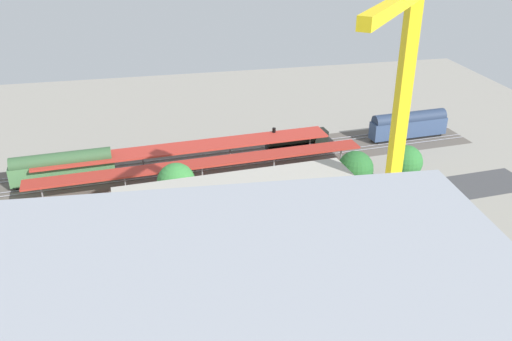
# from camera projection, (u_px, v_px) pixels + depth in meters

# --- Properties ---
(ground_plane) EXTENTS (172.74, 172.74, 0.00)m
(ground_plane) POSITION_uv_depth(u_px,v_px,m) (246.00, 214.00, 91.56)
(ground_plane) COLOR gray
(ground_plane) RESTS_ON ground
(rail_bed) EXTENTS (108.72, 22.43, 0.01)m
(rail_bed) POSITION_uv_depth(u_px,v_px,m) (225.00, 160.00, 110.83)
(rail_bed) COLOR #5B544C
(rail_bed) RESTS_ON ground
(street_asphalt) EXTENTS (108.34, 17.53, 0.01)m
(street_asphalt) POSITION_uv_depth(u_px,v_px,m) (249.00, 221.00, 89.72)
(street_asphalt) COLOR #424244
(street_asphalt) RESTS_ON ground
(track_rails) EXTENTS (107.63, 16.03, 0.12)m
(track_rails) POSITION_uv_depth(u_px,v_px,m) (225.00, 159.00, 110.75)
(track_rails) COLOR #9E9EA8
(track_rails) RESTS_ON ground
(platform_canopy_near) EXTENTS (62.95, 8.99, 3.94)m
(platform_canopy_near) POSITION_uv_depth(u_px,v_px,m) (202.00, 163.00, 100.82)
(platform_canopy_near) COLOR #A82D23
(platform_canopy_near) RESTS_ON ground
(platform_canopy_far) EXTENTS (58.01, 10.05, 4.21)m
(platform_canopy_far) POSITION_uv_depth(u_px,v_px,m) (187.00, 147.00, 106.68)
(platform_canopy_far) COLOR #B73328
(platform_canopy_far) RESTS_ON ground
(locomotive) EXTENTS (14.97, 3.92, 5.17)m
(locomotive) POSITION_uv_depth(u_px,v_px,m) (300.00, 140.00, 115.78)
(locomotive) COLOR black
(locomotive) RESTS_ON ground
(passenger_coach) EXTENTS (17.83, 4.50, 6.14)m
(passenger_coach) POSITION_uv_depth(u_px,v_px,m) (409.00, 125.00, 119.88)
(passenger_coach) COLOR black
(passenger_coach) RESTS_ON ground
(freight_coach_far) EXTENTS (18.88, 4.55, 5.93)m
(freight_coach_far) POSITION_uv_depth(u_px,v_px,m) (62.00, 167.00, 100.98)
(freight_coach_far) COLOR black
(freight_coach_far) RESTS_ON ground
(parked_car_0) EXTENTS (4.62, 2.18, 1.76)m
(parked_car_0) POSITION_uv_depth(u_px,v_px,m) (384.00, 211.00, 91.12)
(parked_car_0) COLOR black
(parked_car_0) RESTS_ON ground
(parked_car_1) EXTENTS (4.69, 2.34, 1.68)m
(parked_car_1) POSITION_uv_depth(u_px,v_px,m) (337.00, 218.00, 89.15)
(parked_car_1) COLOR black
(parked_car_1) RESTS_ON ground
(parked_car_2) EXTENTS (4.33, 1.97, 1.65)m
(parked_car_2) POSITION_uv_depth(u_px,v_px,m) (290.00, 225.00, 87.08)
(parked_car_2) COLOR black
(parked_car_2) RESTS_ON ground
(parked_car_3) EXTENTS (4.42, 2.01, 1.65)m
(parked_car_3) POSITION_uv_depth(u_px,v_px,m) (242.00, 231.00, 85.59)
(parked_car_3) COLOR black
(parked_car_3) RESTS_ON ground
(parked_car_4) EXTENTS (4.91, 2.07, 1.69)m
(parked_car_4) POSITION_uv_depth(u_px,v_px,m) (196.00, 233.00, 84.89)
(parked_car_4) COLOR black
(parked_car_4) RESTS_ON ground
(parked_car_5) EXTENTS (4.24, 2.32, 1.73)m
(parked_car_5) POSITION_uv_depth(u_px,v_px,m) (139.00, 240.00, 83.13)
(parked_car_5) COLOR black
(parked_car_5) RESTS_ON ground
(parked_car_6) EXTENTS (4.58, 1.95, 1.78)m
(parked_car_6) POSITION_uv_depth(u_px,v_px,m) (87.00, 246.00, 81.59)
(parked_car_6) COLOR black
(parked_car_6) RESTS_ON ground
(parked_car_7) EXTENTS (4.46, 2.36, 1.55)m
(parked_car_7) POSITION_uv_depth(u_px,v_px,m) (36.00, 252.00, 80.54)
(parked_car_7) COLOR black
(parked_car_7) RESTS_ON ground
(construction_building) EXTENTS (29.60, 20.45, 16.65)m
(construction_building) POSITION_uv_depth(u_px,v_px,m) (251.00, 273.00, 63.33)
(construction_building) COLOR yellow
(construction_building) RESTS_ON ground
(construction_roof_slab) EXTENTS (30.24, 21.09, 0.40)m
(construction_roof_slab) POSITION_uv_depth(u_px,v_px,m) (251.00, 210.00, 59.57)
(construction_roof_slab) COLOR #ADA89E
(construction_roof_slab) RESTS_ON construction_building
(tower_crane) EXTENTS (16.11, 19.29, 39.87)m
(tower_crane) POSITION_uv_depth(u_px,v_px,m) (395.00, 143.00, 60.82)
(tower_crane) COLOR gray
(tower_crane) RESTS_ON ground
(box_truck_0) EXTENTS (8.62, 2.63, 3.52)m
(box_truck_0) POSITION_uv_depth(u_px,v_px,m) (265.00, 247.00, 79.72)
(box_truck_0) COLOR black
(box_truck_0) RESTS_ON ground
(street_tree_0) EXTENTS (5.97, 5.97, 8.97)m
(street_tree_0) POSITION_uv_depth(u_px,v_px,m) (406.00, 162.00, 96.14)
(street_tree_0) COLOR brown
(street_tree_0) RESTS_ON ground
(street_tree_1) EXTENTS (6.35, 6.35, 9.06)m
(street_tree_1) POSITION_uv_depth(u_px,v_px,m) (176.00, 182.00, 89.41)
(street_tree_1) COLOR brown
(street_tree_1) RESTS_ON ground
(street_tree_2) EXTENTS (6.37, 6.37, 7.93)m
(street_tree_2) POSITION_uv_depth(u_px,v_px,m) (355.00, 169.00, 96.51)
(street_tree_2) COLOR brown
(street_tree_2) RESTS_ON ground
(traffic_light) EXTENTS (0.50, 0.36, 6.48)m
(traffic_light) POSITION_uv_depth(u_px,v_px,m) (185.00, 221.00, 81.55)
(traffic_light) COLOR #333333
(traffic_light) RESTS_ON ground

